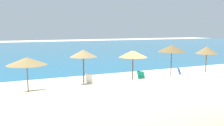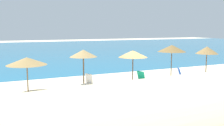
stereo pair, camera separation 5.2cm
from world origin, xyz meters
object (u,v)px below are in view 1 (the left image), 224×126
at_px(beach_umbrella_2, 83,54).
at_px(beach_umbrella_1, 27,61).
at_px(lounge_chair_1, 174,76).
at_px(lounge_chair_2, 138,80).
at_px(lounge_chair_3, 84,84).
at_px(beach_umbrella_3, 133,54).
at_px(beach_umbrella_4, 172,48).
at_px(beach_umbrella_5, 207,50).
at_px(cooler_box, 195,83).

bearing_deg(beach_umbrella_2, beach_umbrella_1, 177.16).
relative_size(lounge_chair_1, lounge_chair_2, 1.10).
distance_m(lounge_chair_1, lounge_chair_3, 7.49).
height_order(beach_umbrella_2, beach_umbrella_3, beach_umbrella_2).
height_order(lounge_chair_2, lounge_chair_3, lounge_chair_2).
xyz_separation_m(beach_umbrella_1, lounge_chair_1, (11.09, -1.03, -1.69)).
bearing_deg(lounge_chair_1, beach_umbrella_4, 0.16).
distance_m(beach_umbrella_3, lounge_chair_1, 3.89).
relative_size(beach_umbrella_3, lounge_chair_3, 1.59).
bearing_deg(beach_umbrella_2, beach_umbrella_3, 1.24).
distance_m(beach_umbrella_2, lounge_chair_2, 4.40).
distance_m(beach_umbrella_5, lounge_chair_1, 4.91).
xyz_separation_m(lounge_chair_3, cooler_box, (7.89, -2.21, -0.26)).
xyz_separation_m(beach_umbrella_1, beach_umbrella_3, (7.80, -0.10, 0.16)).
distance_m(beach_umbrella_2, lounge_chair_1, 7.65).
bearing_deg(lounge_chair_1, beach_umbrella_3, 103.22).
xyz_separation_m(beach_umbrella_4, cooler_box, (-0.29, -3.21, -2.35)).
bearing_deg(beach_umbrella_2, lounge_chair_2, -16.53).
xyz_separation_m(lounge_chair_1, lounge_chair_3, (-7.48, 0.27, 0.01)).
relative_size(beach_umbrella_2, cooler_box, 6.02).
height_order(lounge_chair_1, lounge_chair_2, lounge_chair_1).
height_order(beach_umbrella_5, cooler_box, beach_umbrella_5).
bearing_deg(cooler_box, beach_umbrella_4, 84.79).
relative_size(beach_umbrella_1, cooler_box, 5.60).
distance_m(beach_umbrella_2, beach_umbrella_5, 11.76).
bearing_deg(lounge_chair_3, beach_umbrella_2, -42.59).
bearing_deg(beach_umbrella_4, beach_umbrella_5, -4.19).
height_order(lounge_chair_1, lounge_chair_3, lounge_chair_1).
bearing_deg(beach_umbrella_5, beach_umbrella_1, 179.90).
height_order(beach_umbrella_4, lounge_chair_1, beach_umbrella_4).
xyz_separation_m(beach_umbrella_3, beach_umbrella_4, (3.99, 0.35, 0.26)).
distance_m(beach_umbrella_4, beach_umbrella_5, 3.76).
distance_m(beach_umbrella_4, lounge_chair_2, 4.99).
relative_size(beach_umbrella_4, cooler_box, 6.21).
xyz_separation_m(beach_umbrella_2, beach_umbrella_4, (8.02, 0.43, 0.06)).
xyz_separation_m(lounge_chair_1, lounge_chair_2, (-3.57, -0.28, 0.03)).
distance_m(beach_umbrella_3, lounge_chair_2, 2.19).
relative_size(lounge_chair_3, cooler_box, 3.51).
height_order(lounge_chair_3, cooler_box, lounge_chair_3).
relative_size(beach_umbrella_2, beach_umbrella_5, 1.05).
bearing_deg(beach_umbrella_3, lounge_chair_3, -171.06).
bearing_deg(cooler_box, lounge_chair_1, 101.82).
relative_size(lounge_chair_1, cooler_box, 3.54).
relative_size(beach_umbrella_3, cooler_box, 5.59).
bearing_deg(beach_umbrella_2, lounge_chair_3, -105.43).
height_order(beach_umbrella_1, beach_umbrella_2, beach_umbrella_2).
relative_size(beach_umbrella_1, lounge_chair_3, 1.59).
bearing_deg(beach_umbrella_2, lounge_chair_1, -6.53).
bearing_deg(beach_umbrella_5, beach_umbrella_2, -179.22).
xyz_separation_m(beach_umbrella_2, lounge_chair_1, (7.32, -0.84, -2.04)).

